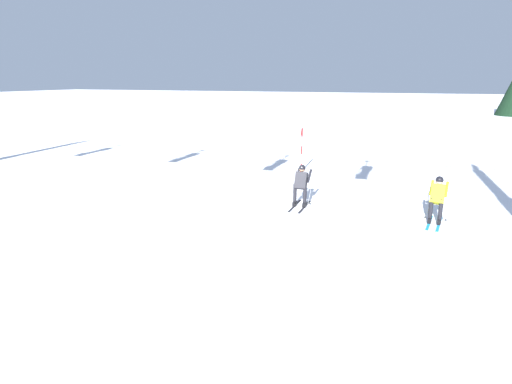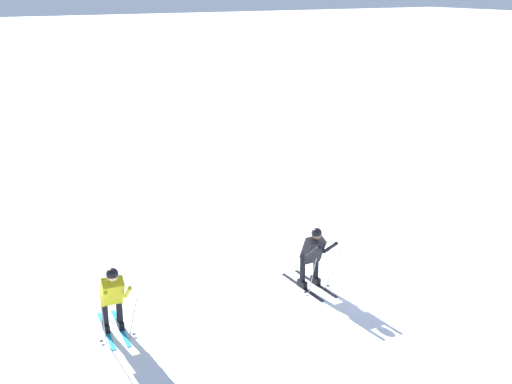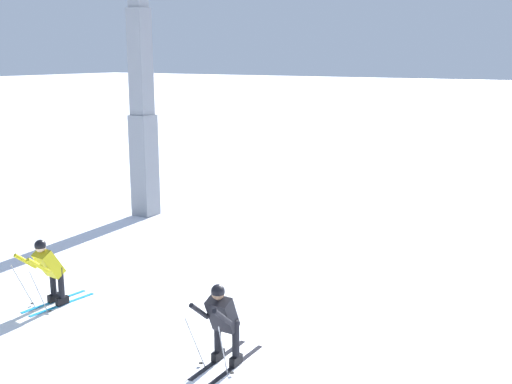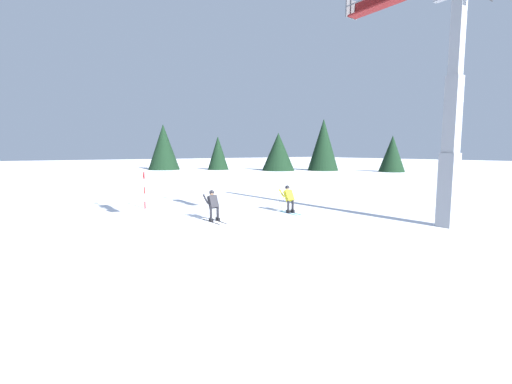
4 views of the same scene
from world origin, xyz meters
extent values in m
plane|color=white|center=(0.00, 0.00, 0.00)|extent=(260.00, 260.00, 0.00)
cube|color=black|center=(-0.68, -0.99, 0.01)|extent=(0.10, 1.66, 0.01)
cube|color=black|center=(-0.68, -0.99, 0.09)|extent=(0.11, 0.28, 0.16)
cylinder|color=black|center=(-0.68, -0.99, 0.51)|extent=(0.13, 0.13, 0.67)
cube|color=black|center=(-1.05, -0.99, 0.01)|extent=(0.10, 1.66, 0.01)
cube|color=black|center=(-1.05, -0.99, 0.09)|extent=(0.11, 0.28, 0.16)
cylinder|color=black|center=(-1.05, -0.99, 0.51)|extent=(0.13, 0.13, 0.67)
cube|color=black|center=(-0.87, -1.11, 0.95)|extent=(0.42, 0.49, 0.67)
sphere|color=#997051|center=(-0.86, -1.23, 1.37)|extent=(0.22, 0.22, 0.22)
sphere|color=black|center=(-0.86, -1.23, 1.40)|extent=(0.24, 0.24, 0.24)
cylinder|color=black|center=(-0.63, -1.45, 1.08)|extent=(0.09, 0.50, 0.44)
cylinder|color=gray|center=(-0.59, -1.49, 0.46)|extent=(0.14, 0.46, 1.15)
cylinder|color=black|center=(-0.54, -1.32, 0.05)|extent=(0.07, 0.07, 0.01)
cylinder|color=black|center=(-1.09, -1.45, 1.08)|extent=(0.09, 0.50, 0.44)
cylinder|color=gray|center=(-1.14, -1.50, 0.46)|extent=(0.13, 0.46, 1.15)
cylinder|color=black|center=(-1.19, -1.32, 0.05)|extent=(0.07, 0.07, 0.01)
cylinder|color=red|center=(0.65, -6.85, 0.22)|extent=(0.07, 0.07, 0.44)
cylinder|color=white|center=(0.65, -6.85, 0.66)|extent=(0.07, 0.07, 0.44)
cylinder|color=red|center=(0.65, -6.85, 1.10)|extent=(0.07, 0.07, 0.44)
cylinder|color=white|center=(0.65, -6.85, 1.54)|extent=(0.07, 0.07, 0.44)
cylinder|color=red|center=(0.65, -6.85, 1.98)|extent=(0.07, 0.07, 0.44)
cylinder|color=red|center=(0.66, -6.85, 1.95)|extent=(0.02, 0.28, 0.28)
cube|color=#198CCC|center=(-5.31, -0.71, 0.01)|extent=(0.26, 1.59, 0.01)
cube|color=black|center=(-5.31, -0.71, 0.09)|extent=(0.14, 0.29, 0.16)
cylinder|color=black|center=(-5.31, -0.71, 0.51)|extent=(0.13, 0.13, 0.68)
cube|color=#198CCC|center=(-5.60, -0.68, 0.01)|extent=(0.26, 1.59, 0.01)
cube|color=black|center=(-5.60, -0.68, 0.09)|extent=(0.14, 0.29, 0.16)
cylinder|color=black|center=(-5.60, -0.68, 0.51)|extent=(0.13, 0.13, 0.68)
cube|color=gold|center=(-5.48, -0.86, 0.95)|extent=(0.48, 0.59, 0.67)
sphere|color=beige|center=(-5.49, -1.03, 1.35)|extent=(0.23, 0.23, 0.23)
sphere|color=black|center=(-5.49, -1.03, 1.38)|extent=(0.24, 0.24, 0.24)
cylinder|color=gold|center=(-5.29, -1.27, 1.05)|extent=(0.14, 0.51, 0.45)
cylinder|color=gray|center=(-5.25, -1.32, 0.45)|extent=(0.09, 0.49, 1.17)
cylinder|color=black|center=(-5.18, -1.15, 0.05)|extent=(0.07, 0.07, 0.01)
cylinder|color=gold|center=(-5.75, -1.22, 1.05)|extent=(0.14, 0.51, 0.45)
cylinder|color=gray|center=(-5.80, -1.26, 0.45)|extent=(0.19, 0.47, 1.17)
cylinder|color=black|center=(-5.82, -1.08, 0.05)|extent=(0.07, 0.07, 0.01)
camera|label=1|loc=(-4.71, 13.62, 4.58)|focal=29.94mm
camera|label=2|loc=(-8.71, -12.28, 6.74)|focal=45.48mm
camera|label=3|loc=(4.75, -9.20, 5.25)|focal=43.67mm
camera|label=4|loc=(7.33, 14.28, 3.44)|focal=25.21mm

